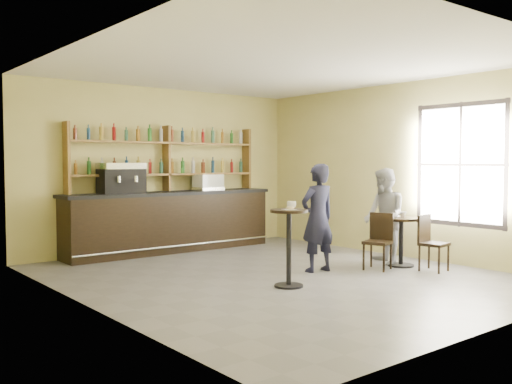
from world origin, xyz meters
TOP-DOWN VIEW (x-y plane):
  - floor at (0.00, 0.00)m, footprint 7.00×7.00m
  - ceiling at (0.00, 0.00)m, footprint 7.00×7.00m
  - wall_back at (0.00, 3.50)m, footprint 7.00×0.00m
  - wall_front at (0.00, -3.50)m, footprint 7.00×0.00m
  - wall_left at (-3.00, 0.00)m, footprint 0.00×7.00m
  - wall_right at (3.00, 0.00)m, footprint 0.00×7.00m
  - window_pane at (2.99, -1.20)m, footprint 0.00×2.00m
  - window_frame at (2.99, -1.20)m, footprint 0.04×1.70m
  - shelf_unit at (0.00, 3.37)m, footprint 4.00×0.26m
  - liquor_bottles at (0.00, 3.37)m, footprint 3.68×0.10m
  - bar_counter at (-0.05, 3.15)m, footprint 4.33×0.84m
  - espresso_machine at (-1.08, 3.15)m, footprint 0.82×0.56m
  - pastry_case at (0.83, 3.15)m, footprint 0.56×0.46m
  - pedestal_table at (-0.38, -0.65)m, footprint 0.53×0.53m
  - napkin at (-0.38, -0.65)m, footprint 0.17×0.17m
  - donut at (-0.37, -0.66)m, footprint 0.13×0.13m
  - cup_pedestal at (-0.24, -0.55)m, footprint 0.15×0.15m
  - man_main at (0.72, -0.11)m, footprint 0.66×0.46m
  - cafe_table at (2.15, -0.65)m, footprint 0.81×0.81m
  - cup_cafe at (2.20, -0.65)m, footprint 0.12×0.12m
  - chair_west at (1.60, -0.60)m, footprint 0.50×0.50m
  - chair_south at (2.20, -1.25)m, footprint 0.44×0.44m
  - patron_second at (2.09, -0.34)m, footprint 0.93×1.00m

SIDE VIEW (x-z plane):
  - floor at x=0.00m, z-range 0.00..0.00m
  - cafe_table at x=2.15m, z-range 0.00..0.82m
  - chair_south at x=2.20m, z-range 0.00..0.90m
  - chair_west at x=1.60m, z-range 0.00..0.91m
  - pedestal_table at x=-0.38m, z-range 0.00..1.08m
  - bar_counter at x=-0.05m, z-range 0.00..1.17m
  - patron_second at x=2.09m, z-range 0.00..1.65m
  - man_main at x=0.72m, z-range 0.00..1.72m
  - cup_cafe at x=2.20m, z-range 0.82..0.92m
  - napkin at x=-0.38m, z-range 1.08..1.09m
  - donut at x=-0.37m, z-range 1.09..1.13m
  - cup_pedestal at x=-0.24m, z-range 1.08..1.19m
  - pastry_case at x=0.83m, z-range 1.17..1.49m
  - espresso_machine at x=-1.08m, z-range 1.17..1.73m
  - wall_back at x=0.00m, z-range -1.90..5.10m
  - wall_front at x=0.00m, z-range -1.90..5.10m
  - wall_left at x=-3.00m, z-range -1.90..5.10m
  - wall_right at x=3.00m, z-range -1.90..5.10m
  - window_frame at x=2.99m, z-range 0.65..2.75m
  - window_pane at x=2.99m, z-range 0.70..2.70m
  - shelf_unit at x=0.00m, z-range 1.11..2.51m
  - liquor_bottles at x=0.00m, z-range 1.48..2.48m
  - ceiling at x=0.00m, z-range 3.20..3.20m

